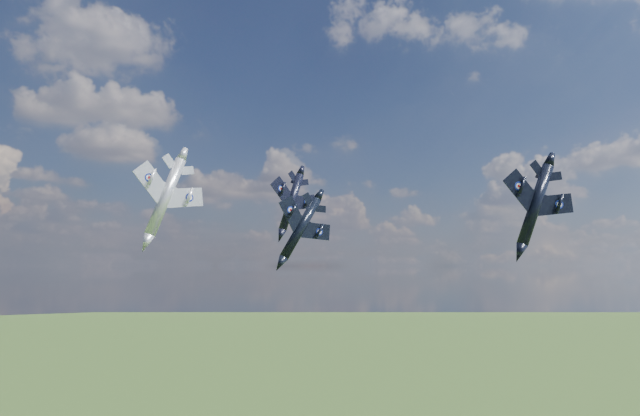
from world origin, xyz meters
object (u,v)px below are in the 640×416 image
jet_right_navy (535,205)px  jet_high_navy (291,202)px  jet_left_silver (165,197)px  jet_lead_navy (301,228)px

jet_right_navy → jet_high_navy: (-16.25, 38.57, 3.05)m
jet_high_navy → jet_left_silver: 30.00m
jet_lead_navy → jet_high_navy: (5.33, 14.21, 5.36)m
jet_high_navy → jet_left_silver: size_ratio=0.96×
jet_lead_navy → jet_left_silver: 20.59m
jet_lead_navy → jet_right_navy: bearing=-49.7°
jet_right_navy → jet_high_navy: jet_high_navy is taller
jet_high_navy → jet_left_silver: bearing=-156.7°
jet_right_navy → jet_high_navy: 41.96m
jet_right_navy → jet_left_silver: bearing=168.0°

